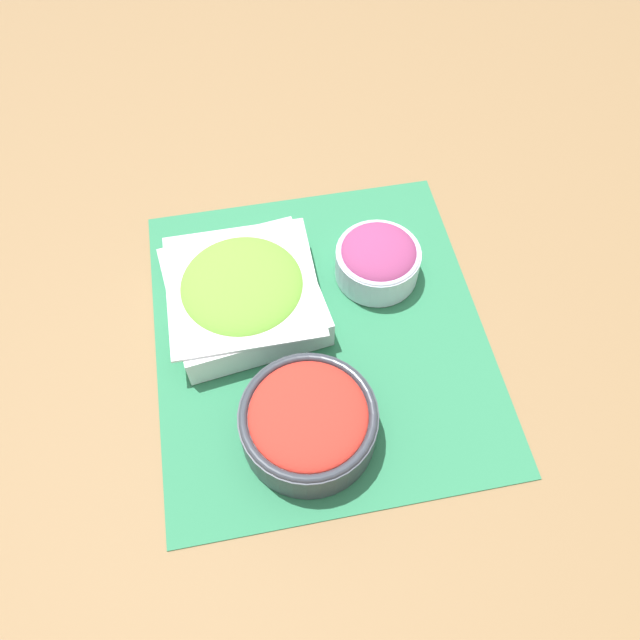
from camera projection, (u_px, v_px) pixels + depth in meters
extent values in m
plane|color=olive|center=(320.00, 333.00, 0.84)|extent=(3.00, 3.00, 0.00)
cube|color=#2D7A51|center=(320.00, 333.00, 0.84)|extent=(0.49, 0.44, 0.00)
cylinder|color=silver|center=(377.00, 263.00, 0.86)|extent=(0.12, 0.12, 0.05)
torus|color=silver|center=(379.00, 252.00, 0.84)|extent=(0.11, 0.11, 0.01)
ellipsoid|color=#93386B|center=(379.00, 252.00, 0.84)|extent=(0.10, 0.10, 0.03)
cylinder|color=#333842|center=(309.00, 424.00, 0.73)|extent=(0.16, 0.16, 0.05)
torus|color=#333842|center=(308.00, 415.00, 0.71)|extent=(0.16, 0.16, 0.01)
ellipsoid|color=red|center=(308.00, 415.00, 0.71)|extent=(0.14, 0.14, 0.03)
cube|color=white|center=(244.00, 296.00, 0.84)|extent=(0.21, 0.21, 0.05)
cube|color=white|center=(242.00, 285.00, 0.81)|extent=(0.20, 0.20, 0.00)
ellipsoid|color=#6BAD38|center=(242.00, 286.00, 0.81)|extent=(0.16, 0.16, 0.04)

